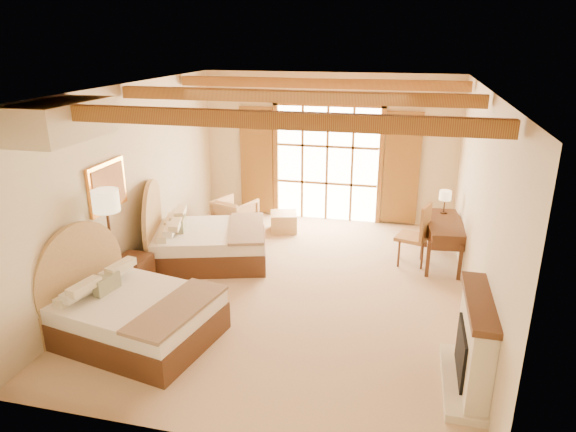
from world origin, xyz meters
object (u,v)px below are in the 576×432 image
(bed_near, at_px, (126,311))
(bed_far, at_px, (201,239))
(armchair, at_px, (235,215))
(desk, at_px, (443,240))
(nightstand, at_px, (135,273))

(bed_near, height_order, bed_far, bed_far)
(armchair, bearing_deg, bed_far, 106.62)
(bed_far, xyz_separation_m, desk, (4.28, 0.93, 0.02))
(bed_near, xyz_separation_m, nightstand, (-0.61, 1.29, -0.11))
(armchair, bearing_deg, bed_near, 109.08)
(bed_far, distance_m, nightstand, 1.47)
(bed_near, bearing_deg, armchair, 99.72)
(nightstand, height_order, armchair, armchair)
(bed_near, distance_m, desk, 5.56)
(bed_near, height_order, nightstand, bed_near)
(bed_near, relative_size, bed_far, 0.93)
(nightstand, xyz_separation_m, armchair, (0.71, 2.92, 0.06))
(bed_far, relative_size, desk, 1.61)
(armchair, xyz_separation_m, desk, (4.18, -0.66, 0.07))
(armchair, bearing_deg, desk, -168.52)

